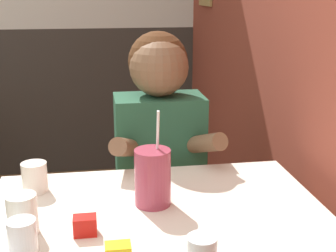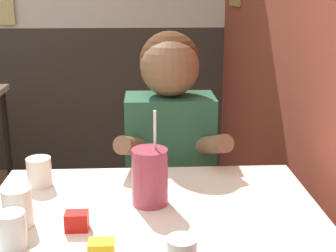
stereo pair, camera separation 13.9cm
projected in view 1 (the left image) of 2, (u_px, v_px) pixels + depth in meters
main_table at (158, 239)px, 1.34m from camera, size 0.97×0.70×0.77m
person_seated at (160, 175)px, 1.86m from camera, size 0.42×0.42×1.23m
cocktail_pitcher at (153, 177)px, 1.35m from camera, size 0.11×0.11×0.29m
glass_near_pitcher at (23, 239)px, 1.10m from camera, size 0.07×0.07×0.09m
glass_center at (22, 214)px, 1.20m from camera, size 0.08×0.08×0.11m
glass_far_side at (35, 177)px, 1.45m from camera, size 0.08×0.08×0.09m
condiment_ketchup at (85, 226)px, 1.20m from camera, size 0.06×0.04×0.05m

